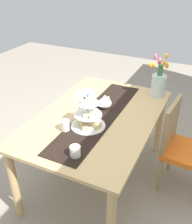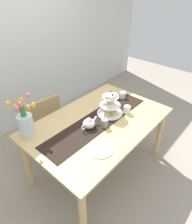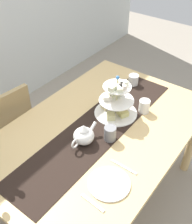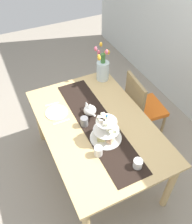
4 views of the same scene
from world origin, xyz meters
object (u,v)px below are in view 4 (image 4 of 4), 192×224
object	(u,v)px
mug_grey	(84,121)
tulip_vase	(103,68)
dining_table	(97,131)
chair_left	(142,105)
knife_left	(61,122)
tiered_cake_stand	(106,131)
teapot	(90,110)
mug_white_text	(98,151)
cream_jug	(138,164)
dinner_plate_left	(57,113)
fork_left	(52,104)

from	to	relation	value
mug_grey	tulip_vase	bearing A→B (deg)	140.08
dining_table	chair_left	xyz separation A→B (m)	(-0.26, 0.74, -0.16)
dining_table	knife_left	bearing A→B (deg)	-119.98
tiered_cake_stand	mug_grey	size ratio (longest dim) A/B	3.20
dining_table	teapot	xyz separation A→B (m)	(-0.16, 0.00, 0.16)
teapot	mug_white_text	bearing A→B (deg)	-16.44
chair_left	tiered_cake_stand	size ratio (longest dim) A/B	2.99
dining_table	tiered_cake_stand	distance (m)	0.28
tiered_cake_stand	cream_jug	xyz separation A→B (m)	(0.40, 0.09, -0.06)
dining_table	knife_left	distance (m)	0.37
chair_left	mug_white_text	size ratio (longest dim) A/B	9.58
teapot	mug_grey	world-z (taller)	teapot
dining_table	dinner_plate_left	xyz separation A→B (m)	(-0.32, -0.31, 0.11)
mug_grey	mug_white_text	xyz separation A→B (m)	(0.38, -0.03, -0.00)
mug_grey	mug_white_text	size ratio (longest dim) A/B	1.00
tulip_vase	knife_left	distance (m)	0.85
tiered_cake_stand	teapot	distance (m)	0.36
fork_left	teapot	bearing A→B (deg)	44.65
mug_grey	fork_left	bearing A→B (deg)	-155.88
chair_left	mug_white_text	xyz separation A→B (m)	(0.60, -0.89, 0.31)
tiered_cake_stand	teapot	xyz separation A→B (m)	(-0.35, -0.00, -0.04)
tiered_cake_stand	fork_left	xyz separation A→B (m)	(-0.66, -0.31, -0.10)
teapot	dinner_plate_left	world-z (taller)	teapot
mug_grey	cream_jug	bearing A→B (deg)	18.47
fork_left	knife_left	distance (m)	0.29
fork_left	dinner_plate_left	bearing A→B (deg)	0.00
teapot	knife_left	world-z (taller)	teapot
tulip_vase	mug_white_text	world-z (taller)	tulip_vase
mug_grey	mug_white_text	bearing A→B (deg)	-4.81
dinner_plate_left	teapot	bearing A→B (deg)	61.73
chair_left	knife_left	world-z (taller)	chair_left
chair_left	fork_left	distance (m)	1.10
mug_grey	dinner_plate_left	bearing A→B (deg)	-145.89
mug_white_text	knife_left	bearing A→B (deg)	-162.67
fork_left	cream_jug	bearing A→B (deg)	20.80
fork_left	knife_left	xyz separation A→B (m)	(0.29, 0.00, 0.00)
tulip_vase	knife_left	xyz separation A→B (m)	(0.46, -0.70, -0.15)
dining_table	fork_left	bearing A→B (deg)	-146.76
teapot	cream_jug	world-z (taller)	teapot
tiered_cake_stand	knife_left	xyz separation A→B (m)	(-0.37, -0.31, -0.10)
tiered_cake_stand	mug_white_text	world-z (taller)	tiered_cake_stand
chair_left	cream_jug	xyz separation A→B (m)	(0.85, -0.65, 0.31)
tiered_cake_stand	mug_grey	world-z (taller)	tiered_cake_stand
teapot	mug_white_text	xyz separation A→B (m)	(0.49, -0.15, -0.01)
tiered_cake_stand	cream_jug	distance (m)	0.41
cream_jug	tulip_vase	bearing A→B (deg)	166.62
cream_jug	chair_left	bearing A→B (deg)	142.83
tiered_cake_stand	mug_white_text	bearing A→B (deg)	-46.74
chair_left	dinner_plate_left	world-z (taller)	chair_left
tiered_cake_stand	tulip_vase	world-z (taller)	tulip_vase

